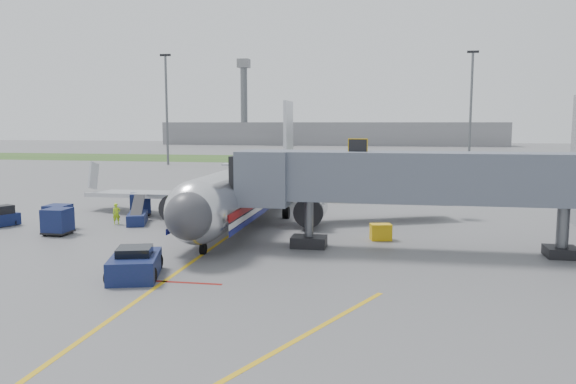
% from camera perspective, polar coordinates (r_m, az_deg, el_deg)
% --- Properties ---
extents(ground, '(400.00, 400.00, 0.00)m').
position_cam_1_polar(ground, '(32.53, -9.74, -7.03)').
color(ground, '#565659').
rests_on(ground, ground).
extents(grass_strip, '(300.00, 25.00, 0.01)m').
position_cam_1_polar(grass_strip, '(120.38, 5.01, 3.29)').
color(grass_strip, '#2D4C1E').
rests_on(grass_strip, ground).
extents(apron_markings, '(21.52, 50.00, 0.01)m').
position_cam_1_polar(apron_markings, '(25.97, -15.41, -10.81)').
color(apron_markings, gold).
rests_on(apron_markings, ground).
extents(airliner, '(32.10, 35.67, 10.25)m').
position_cam_1_polar(airliner, '(46.47, -3.40, 0.60)').
color(airliner, silver).
rests_on(airliner, ground).
extents(jet_bridge, '(25.30, 4.00, 6.90)m').
position_cam_1_polar(jet_bridge, '(34.85, 13.41, 1.28)').
color(jet_bridge, slate).
rests_on(jet_bridge, ground).
extents(light_mast_left, '(2.00, 0.44, 20.40)m').
position_cam_1_polar(light_mast_left, '(107.73, -12.23, 8.45)').
color(light_mast_left, '#595B60').
rests_on(light_mast_left, ground).
extents(light_mast_right, '(2.00, 0.44, 20.40)m').
position_cam_1_polar(light_mast_right, '(105.61, 18.09, 8.30)').
color(light_mast_right, '#595B60').
rests_on(light_mast_right, ground).
extents(distant_terminal, '(120.00, 14.00, 8.00)m').
position_cam_1_polar(distant_terminal, '(200.75, 4.26, 5.94)').
color(distant_terminal, slate).
rests_on(distant_terminal, ground).
extents(control_tower, '(4.00, 4.00, 30.00)m').
position_cam_1_polar(control_tower, '(201.39, -4.50, 9.73)').
color(control_tower, '#595B60').
rests_on(control_tower, ground).
extents(pushback_tug, '(3.29, 4.28, 1.57)m').
position_cam_1_polar(pushback_tug, '(29.91, -15.29, -7.13)').
color(pushback_tug, '#0E1D3E').
rests_on(pushback_tug, ground).
extents(baggage_tug, '(2.03, 2.57, 1.60)m').
position_cam_1_polar(baggage_tug, '(48.05, -27.01, -2.28)').
color(baggage_tug, '#0E1D3E').
rests_on(baggage_tug, ground).
extents(baggage_cart_a, '(1.74, 1.74, 1.82)m').
position_cam_1_polar(baggage_cart_a, '(44.97, -22.32, -2.34)').
color(baggage_cart_a, '#0E1D3E').
rests_on(baggage_cart_a, ground).
extents(baggage_cart_b, '(2.28, 2.28, 1.87)m').
position_cam_1_polar(baggage_cart_b, '(49.46, -14.75, -1.20)').
color(baggage_cart_b, '#0E1D3E').
rests_on(baggage_cart_b, ground).
extents(baggage_cart_c, '(1.74, 1.74, 1.86)m').
position_cam_1_polar(baggage_cart_c, '(42.75, -22.37, -2.78)').
color(baggage_cart_c, '#0E1D3E').
rests_on(baggage_cart_c, ground).
extents(belt_loader, '(2.39, 4.21, 1.99)m').
position_cam_1_polar(belt_loader, '(45.56, -15.05, -2.49)').
color(belt_loader, '#0E1D3E').
rests_on(belt_loader, ground).
extents(ground_power_cart, '(1.54, 1.21, 1.10)m').
position_cam_1_polar(ground_power_cart, '(38.33, 9.41, -4.05)').
color(ground_power_cart, '#ECB50D').
rests_on(ground_power_cart, ground).
extents(ramp_worker, '(0.71, 0.68, 1.64)m').
position_cam_1_polar(ramp_worker, '(45.57, -17.03, -2.14)').
color(ramp_worker, '#ABE21A').
rests_on(ramp_worker, ground).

